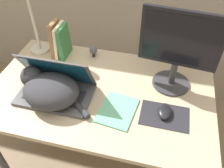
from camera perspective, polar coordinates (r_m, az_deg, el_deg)
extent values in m
cube|color=tan|center=(1.34, -2.88, -1.91)|extent=(1.25, 0.76, 0.03)
cylinder|color=#38383D|center=(2.01, -15.75, -0.07)|extent=(0.04, 0.04, 0.72)
cylinder|color=#38383D|center=(1.83, 18.26, -6.04)|extent=(0.04, 0.04, 0.72)
cube|color=#4C4C51|center=(1.33, -13.43, -2.49)|extent=(0.40, 0.25, 0.02)
cube|color=#28282D|center=(1.31, -13.71, -2.55)|extent=(0.33, 0.13, 0.00)
cube|color=#4C4C51|center=(1.29, -13.09, 3.21)|extent=(0.40, 0.12, 0.22)
cube|color=#0A334C|center=(1.29, -13.14, 3.02)|extent=(0.36, 0.10, 0.19)
ellipsoid|color=#333338|center=(1.26, -14.43, -1.55)|extent=(0.31, 0.27, 0.15)
sphere|color=#333338|center=(1.33, -18.82, 1.69)|extent=(0.11, 0.11, 0.11)
cone|color=#333338|center=(1.33, -18.88, 4.02)|extent=(0.04, 0.04, 0.03)
cone|color=#333338|center=(1.29, -20.30, 2.31)|extent=(0.04, 0.04, 0.03)
cylinder|color=#333338|center=(1.22, -7.64, -5.86)|extent=(0.13, 0.11, 0.03)
cylinder|color=#333338|center=(1.41, 13.95, 0.26)|extent=(0.21, 0.21, 0.01)
cylinder|color=#333338|center=(1.36, 14.46, 2.53)|extent=(0.04, 0.04, 0.13)
cube|color=black|center=(1.23, 16.23, 10.28)|extent=(0.41, 0.06, 0.30)
cube|color=black|center=(1.22, 16.27, 9.97)|extent=(0.37, 0.04, 0.27)
cube|color=#232328|center=(1.23, 12.51, -7.47)|extent=(0.24, 0.17, 0.00)
ellipsoid|color=black|center=(1.23, 12.60, -6.43)|extent=(0.07, 0.11, 0.03)
cube|color=olive|center=(1.57, -13.50, 10.55)|extent=(0.03, 0.12, 0.23)
cube|color=beige|center=(1.57, -12.50, 10.19)|extent=(0.03, 0.14, 0.22)
cube|color=#387A42|center=(1.56, -11.54, 9.94)|extent=(0.04, 0.14, 0.21)
cylinder|color=beige|center=(1.70, -16.86, 8.08)|extent=(0.13, 0.13, 0.01)
cylinder|color=beige|center=(1.60, -18.35, 13.99)|extent=(0.02, 0.02, 0.39)
cube|color=#6BBC93|center=(1.22, 1.29, -6.31)|extent=(0.20, 0.24, 0.01)
cylinder|color=#232328|center=(1.57, -4.43, 7.01)|extent=(0.02, 0.02, 0.02)
sphere|color=#4C4C51|center=(1.55, -4.51, 8.15)|extent=(0.05, 0.05, 0.05)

